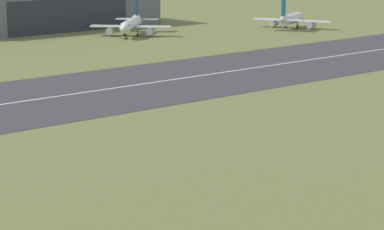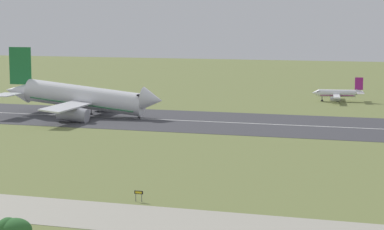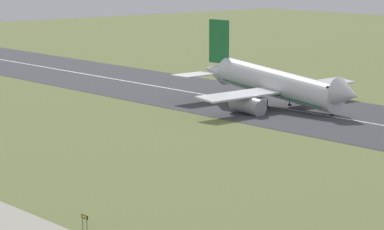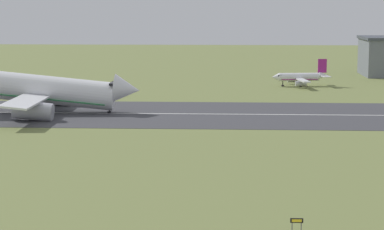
% 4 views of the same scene
% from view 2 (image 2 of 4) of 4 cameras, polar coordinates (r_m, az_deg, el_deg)
% --- Properties ---
extents(ground_plane, '(719.56, 719.56, 0.00)m').
position_cam_2_polar(ground_plane, '(138.24, 3.15, -4.29)').
color(ground_plane, olive).
extents(runway_strip, '(479.56, 41.63, 0.06)m').
position_cam_2_polar(runway_strip, '(197.73, 7.57, -0.78)').
color(runway_strip, '#3D3D42').
rests_on(runway_strip, ground_plane).
extents(runway_centreline, '(431.61, 0.70, 0.01)m').
position_cam_2_polar(runway_centreline, '(197.73, 7.57, -0.77)').
color(runway_centreline, silver).
rests_on(runway_centreline, runway_strip).
extents(taxiway_road, '(359.67, 14.13, 0.05)m').
position_cam_2_polar(taxiway_road, '(104.75, -1.76, -8.09)').
color(taxiway_road, '#A8A393').
rests_on(taxiway_road, ground_plane).
extents(airplane_landing, '(49.20, 48.67, 19.79)m').
position_cam_2_polar(airplane_landing, '(215.51, -8.28, 1.29)').
color(airplane_landing, white).
rests_on(airplane_landing, ground_plane).
extents(airplane_parked_centre, '(17.72, 23.29, 8.23)m').
position_cam_2_polar(airplane_parked_centre, '(255.99, 11.06, 1.62)').
color(airplane_parked_centre, white).
rests_on(airplane_parked_centre, ground_plane).
extents(shrub_clump, '(4.64, 3.69, 2.98)m').
position_cam_2_polar(shrub_clump, '(98.19, -13.51, -8.48)').
color(shrub_clump, '#2D662D').
rests_on(shrub_clump, ground_plane).
extents(runway_sign, '(1.39, 0.13, 1.71)m').
position_cam_2_polar(runway_sign, '(115.50, -4.09, -5.99)').
color(runway_sign, '#4C4C51').
rests_on(runway_sign, ground_plane).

